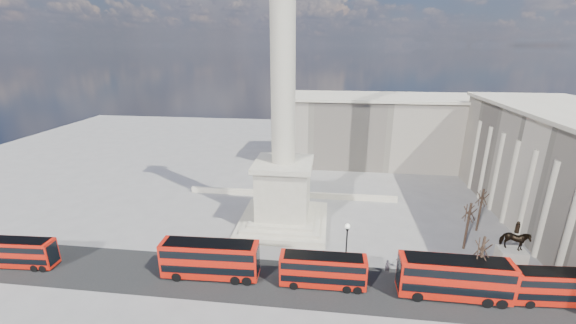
{
  "coord_description": "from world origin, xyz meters",
  "views": [
    {
      "loc": [
        7.12,
        -46.46,
        27.9
      ],
      "look_at": [
        1.2,
        1.19,
        12.02
      ],
      "focal_mm": 22.0,
      "sensor_mm": 36.0,
      "label": 1
    }
  ],
  "objects_px": {
    "red_bus_b": "(323,270)",
    "pedestrian_walking": "(387,267)",
    "red_bus_e": "(18,252)",
    "victorian_lamp": "(346,245)",
    "nelsons_column": "(283,148)",
    "equestrian_statue": "(510,260)",
    "pedestrian_standing": "(472,274)",
    "red_bus_a": "(211,259)",
    "red_bus_c": "(455,278)",
    "pedestrian_crossing": "(399,262)",
    "red_bus_d": "(559,287)"
  },
  "relations": [
    {
      "from": "nelsons_column",
      "to": "equestrian_statue",
      "type": "height_order",
      "value": "nelsons_column"
    },
    {
      "from": "red_bus_e",
      "to": "pedestrian_standing",
      "type": "distance_m",
      "value": 58.62
    },
    {
      "from": "red_bus_e",
      "to": "victorian_lamp",
      "type": "distance_m",
      "value": 42.87
    },
    {
      "from": "red_bus_a",
      "to": "red_bus_b",
      "type": "relative_size",
      "value": 1.18
    },
    {
      "from": "victorian_lamp",
      "to": "red_bus_c",
      "type": "bearing_deg",
      "value": -13.25
    },
    {
      "from": "equestrian_statue",
      "to": "pedestrian_walking",
      "type": "bearing_deg",
      "value": -177.6
    },
    {
      "from": "red_bus_c",
      "to": "pedestrian_standing",
      "type": "bearing_deg",
      "value": 47.05
    },
    {
      "from": "pedestrian_standing",
      "to": "red_bus_d",
      "type": "bearing_deg",
      "value": 135.07
    },
    {
      "from": "red_bus_b",
      "to": "red_bus_d",
      "type": "height_order",
      "value": "red_bus_b"
    },
    {
      "from": "nelsons_column",
      "to": "pedestrian_walking",
      "type": "bearing_deg",
      "value": -37.43
    },
    {
      "from": "pedestrian_crossing",
      "to": "red_bus_b",
      "type": "bearing_deg",
      "value": 84.39
    },
    {
      "from": "equestrian_statue",
      "to": "victorian_lamp",
      "type": "bearing_deg",
      "value": -175.89
    },
    {
      "from": "nelsons_column",
      "to": "equestrian_statue",
      "type": "distance_m",
      "value": 33.23
    },
    {
      "from": "red_bus_c",
      "to": "red_bus_d",
      "type": "distance_m",
      "value": 11.41
    },
    {
      "from": "victorian_lamp",
      "to": "pedestrian_standing",
      "type": "distance_m",
      "value": 16.16
    },
    {
      "from": "red_bus_b",
      "to": "pedestrian_crossing",
      "type": "xyz_separation_m",
      "value": [
        9.81,
        4.97,
        -1.37
      ]
    },
    {
      "from": "red_bus_b",
      "to": "pedestrian_walking",
      "type": "distance_m",
      "value": 8.95
    },
    {
      "from": "equestrian_statue",
      "to": "pedestrian_crossing",
      "type": "bearing_deg",
      "value": 176.29
    },
    {
      "from": "red_bus_a",
      "to": "red_bus_d",
      "type": "xyz_separation_m",
      "value": [
        40.41,
        0.16,
        -0.4
      ]
    },
    {
      "from": "red_bus_b",
      "to": "pedestrian_walking",
      "type": "xyz_separation_m",
      "value": [
        8.14,
        3.51,
        -1.26
      ]
    },
    {
      "from": "red_bus_e",
      "to": "equestrian_statue",
      "type": "distance_m",
      "value": 62.97
    },
    {
      "from": "victorian_lamp",
      "to": "pedestrian_standing",
      "type": "xyz_separation_m",
      "value": [
        15.78,
        0.83,
        -3.4
      ]
    },
    {
      "from": "nelsons_column",
      "to": "pedestrian_walking",
      "type": "xyz_separation_m",
      "value": [
        15.03,
        -11.5,
        -11.98
      ]
    },
    {
      "from": "red_bus_a",
      "to": "victorian_lamp",
      "type": "distance_m",
      "value": 17.05
    },
    {
      "from": "pedestrian_standing",
      "to": "pedestrian_crossing",
      "type": "relative_size",
      "value": 0.98
    },
    {
      "from": "pedestrian_standing",
      "to": "victorian_lamp",
      "type": "bearing_deg",
      "value": -19.0
    },
    {
      "from": "pedestrian_walking",
      "to": "nelsons_column",
      "type": "bearing_deg",
      "value": 135.62
    },
    {
      "from": "red_bus_a",
      "to": "pedestrian_walking",
      "type": "relative_size",
      "value": 6.48
    },
    {
      "from": "nelsons_column",
      "to": "red_bus_b",
      "type": "relative_size",
      "value": 4.81
    },
    {
      "from": "red_bus_c",
      "to": "equestrian_statue",
      "type": "relative_size",
      "value": 1.54
    },
    {
      "from": "equestrian_statue",
      "to": "pedestrian_walking",
      "type": "relative_size",
      "value": 4.28
    },
    {
      "from": "red_bus_e",
      "to": "pedestrian_walking",
      "type": "height_order",
      "value": "red_bus_e"
    },
    {
      "from": "red_bus_b",
      "to": "equestrian_statue",
      "type": "height_order",
      "value": "equestrian_statue"
    },
    {
      "from": "red_bus_e",
      "to": "pedestrian_standing",
      "type": "bearing_deg",
      "value": 1.45
    },
    {
      "from": "red_bus_a",
      "to": "red_bus_c",
      "type": "xyz_separation_m",
      "value": [
        29.02,
        -0.23,
        0.06
      ]
    },
    {
      "from": "red_bus_b",
      "to": "victorian_lamp",
      "type": "bearing_deg",
      "value": 43.62
    },
    {
      "from": "nelsons_column",
      "to": "pedestrian_crossing",
      "type": "xyz_separation_m",
      "value": [
        16.7,
        -10.04,
        -12.08
      ]
    },
    {
      "from": "red_bus_d",
      "to": "equestrian_statue",
      "type": "bearing_deg",
      "value": 128.47
    },
    {
      "from": "red_bus_d",
      "to": "pedestrian_standing",
      "type": "relative_size",
      "value": 6.33
    },
    {
      "from": "red_bus_e",
      "to": "pedestrian_crossing",
      "type": "relative_size",
      "value": 5.93
    },
    {
      "from": "red_bus_b",
      "to": "pedestrian_standing",
      "type": "relative_size",
      "value": 6.33
    },
    {
      "from": "equestrian_statue",
      "to": "pedestrian_crossing",
      "type": "xyz_separation_m",
      "value": [
        -13.03,
        0.84,
        -1.96
      ]
    },
    {
      "from": "red_bus_a",
      "to": "red_bus_e",
      "type": "xyz_separation_m",
      "value": [
        -25.9,
        -0.92,
        -0.5
      ]
    },
    {
      "from": "red_bus_d",
      "to": "pedestrian_crossing",
      "type": "bearing_deg",
      "value": 160.41
    },
    {
      "from": "red_bus_b",
      "to": "nelsons_column",
      "type": "bearing_deg",
      "value": 113.84
    },
    {
      "from": "nelsons_column",
      "to": "victorian_lamp",
      "type": "bearing_deg",
      "value": -52.03
    },
    {
      "from": "victorian_lamp",
      "to": "pedestrian_walking",
      "type": "xyz_separation_m",
      "value": [
        5.4,
        0.83,
        -3.28
      ]
    },
    {
      "from": "red_bus_e",
      "to": "pedestrian_standing",
      "type": "height_order",
      "value": "red_bus_e"
    },
    {
      "from": "pedestrian_walking",
      "to": "pedestrian_crossing",
      "type": "bearing_deg",
      "value": 34.22
    },
    {
      "from": "red_bus_a",
      "to": "equestrian_statue",
      "type": "xyz_separation_m",
      "value": [
        36.87,
        4.1,
        0.21
      ]
    }
  ]
}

